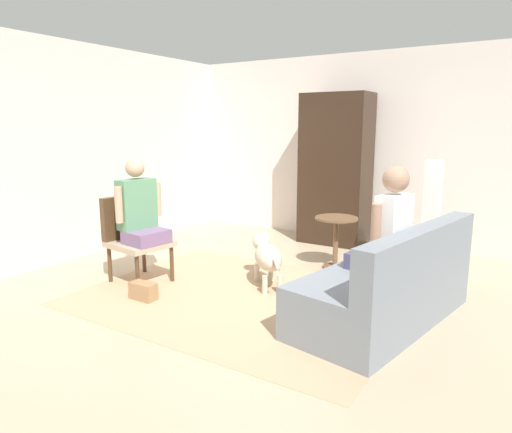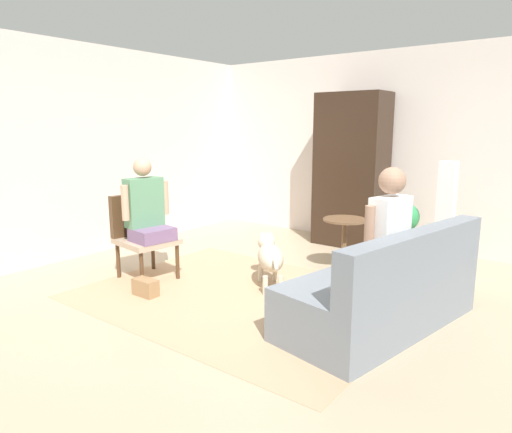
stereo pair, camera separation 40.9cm
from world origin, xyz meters
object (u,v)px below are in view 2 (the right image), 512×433
(person_on_armchair, at_px, (146,207))
(potted_plant, at_px, (401,225))
(armchair, at_px, (140,230))
(couch, at_px, (387,290))
(armoire_cabinet, at_px, (351,170))
(round_end_table, at_px, (344,237))
(column_lamp, at_px, (445,218))
(handbag, at_px, (146,287))
(person_on_couch, at_px, (384,232))
(dog, at_px, (270,256))

(person_on_armchair, height_order, potted_plant, person_on_armchair)
(armchair, bearing_deg, couch, 8.31)
(person_on_armchair, relative_size, armoire_cabinet, 0.42)
(round_end_table, relative_size, column_lamp, 0.48)
(couch, xyz_separation_m, potted_plant, (-0.60, 1.97, 0.14))
(armchair, relative_size, column_lamp, 0.72)
(round_end_table, bearing_deg, handbag, -121.83)
(person_on_couch, relative_size, armoire_cabinet, 0.43)
(couch, bearing_deg, armchair, -171.69)
(person_on_couch, relative_size, potted_plant, 1.19)
(armchair, distance_m, round_end_table, 2.35)
(armoire_cabinet, bearing_deg, column_lamp, -19.22)
(person_on_couch, height_order, column_lamp, person_on_couch)
(armchair, bearing_deg, potted_plant, 47.91)
(handbag, bearing_deg, potted_plant, 59.86)
(armchair, bearing_deg, dog, 23.98)
(couch, relative_size, potted_plant, 2.64)
(person_on_armchair, xyz_separation_m, round_end_table, (1.60, 1.59, -0.40))
(dog, xyz_separation_m, column_lamp, (1.32, 1.65, 0.31))
(couch, relative_size, person_on_couch, 2.21)
(round_end_table, xyz_separation_m, potted_plant, (0.39, 0.80, 0.05))
(potted_plant, distance_m, column_lamp, 0.58)
(round_end_table, bearing_deg, armoire_cabinet, 113.45)
(person_on_couch, bearing_deg, couch, 28.55)
(armchair, distance_m, person_on_armchair, 0.31)
(armchair, xyz_separation_m, person_on_armchair, (0.15, -0.02, 0.28))
(round_end_table, distance_m, potted_plant, 0.89)
(armoire_cabinet, bearing_deg, potted_plant, -23.50)
(armchair, xyz_separation_m, column_lamp, (2.68, 2.25, 0.10))
(dog, bearing_deg, person_on_armchair, -152.70)
(couch, xyz_separation_m, armchair, (-2.73, -0.40, 0.22))
(person_on_armchair, distance_m, handbag, 0.91)
(dog, bearing_deg, person_on_couch, -9.81)
(person_on_armchair, relative_size, column_lamp, 0.69)
(couch, distance_m, armoire_cabinet, 2.89)
(couch, xyz_separation_m, armoire_cabinet, (-1.50, 2.36, 0.75))
(couch, xyz_separation_m, dog, (-1.37, 0.21, 0.02))
(person_on_couch, relative_size, person_on_armchair, 1.02)
(armchair, xyz_separation_m, armoire_cabinet, (1.23, 2.76, 0.53))
(person_on_couch, height_order, dog, person_on_couch)
(armchair, height_order, potted_plant, armchair)
(person_on_couch, distance_m, handbag, 2.41)
(person_on_couch, xyz_separation_m, dog, (-1.33, 0.23, -0.49))
(handbag, bearing_deg, armoire_cabinet, 77.49)
(armchair, height_order, handbag, armchair)
(armchair, height_order, dog, armchair)
(armchair, relative_size, potted_plant, 1.22)
(potted_plant, bearing_deg, column_lamp, -11.64)
(dog, bearing_deg, armoire_cabinet, 93.44)
(potted_plant, bearing_deg, couch, -73.10)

